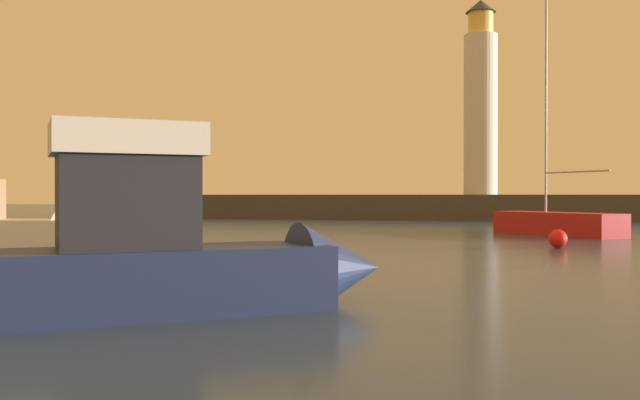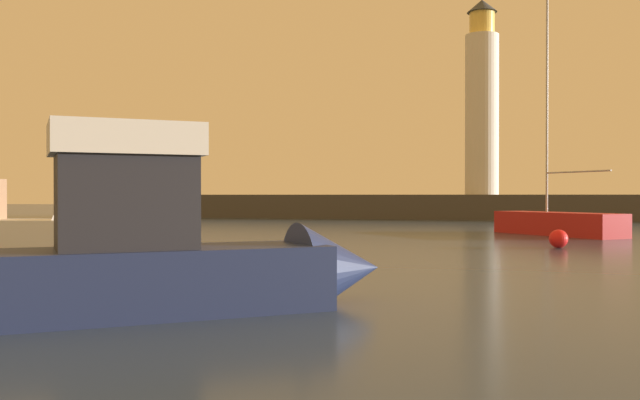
% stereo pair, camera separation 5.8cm
% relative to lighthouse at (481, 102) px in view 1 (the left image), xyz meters
% --- Properties ---
extents(ground_plane, '(220.00, 220.00, 0.00)m').
position_rel_lighthouse_xyz_m(ground_plane, '(-5.66, -30.56, -10.17)').
color(ground_plane, '#2D3D51').
extents(breakwater, '(65.01, 5.51, 2.15)m').
position_rel_lighthouse_xyz_m(breakwater, '(-5.66, 0.00, -9.10)').
color(breakwater, '#423F3D').
rests_on(breakwater, ground_plane).
extents(lighthouse, '(2.88, 2.88, 16.95)m').
position_rel_lighthouse_xyz_m(lighthouse, '(0.00, 0.00, 0.00)').
color(lighthouse, silver).
rests_on(lighthouse, breakwater).
extents(motorboat_0, '(7.22, 6.13, 3.61)m').
position_rel_lighthouse_xyz_m(motorboat_0, '(-4.30, -50.44, -9.09)').
color(motorboat_0, '#1E284C').
rests_on(motorboat_0, ground_plane).
extents(motorboat_1, '(7.88, 8.94, 3.54)m').
position_rel_lighthouse_xyz_m(motorboat_1, '(-19.95, -28.99, -9.32)').
color(motorboat_1, '#B21E1E').
rests_on(motorboat_1, ground_plane).
extents(motorboat_3, '(7.51, 2.99, 3.01)m').
position_rel_lighthouse_xyz_m(motorboat_3, '(-16.55, -39.34, -9.34)').
color(motorboat_3, white).
rests_on(motorboat_3, ground_plane).
extents(sailboat_moored, '(6.42, 7.11, 12.77)m').
position_rel_lighthouse_xyz_m(sailboat_moored, '(4.24, -23.77, -9.51)').
color(sailboat_moored, '#B21E1E').
rests_on(sailboat_moored, ground_plane).
extents(mooring_buoy, '(0.74, 0.74, 0.74)m').
position_rel_lighthouse_xyz_m(mooring_buoy, '(3.51, -33.02, -9.80)').
color(mooring_buoy, red).
rests_on(mooring_buoy, ground_plane).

